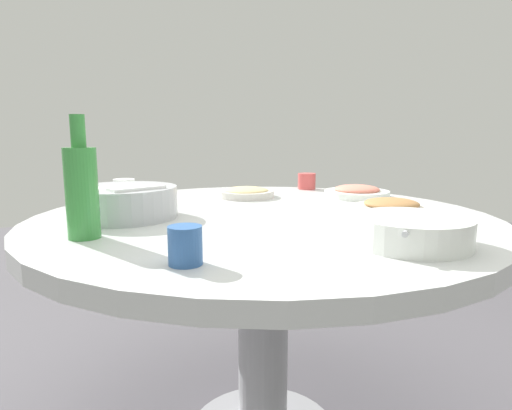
{
  "coord_description": "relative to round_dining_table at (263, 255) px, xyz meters",
  "views": [
    {
      "loc": [
        1.14,
        -0.54,
        0.98
      ],
      "look_at": [
        0.08,
        -0.06,
        0.79
      ],
      "focal_mm": 30.23,
      "sensor_mm": 36.0,
      "label": 1
    }
  ],
  "objects": [
    {
      "name": "dish_shrimp",
      "position": [
        -0.17,
        0.47,
        0.14
      ],
      "size": [
        0.24,
        0.24,
        0.05
      ],
      "color": "white",
      "rests_on": "round_dining_table"
    },
    {
      "name": "tea_cup_far",
      "position": [
        -0.51,
        -0.33,
        0.16
      ],
      "size": [
        0.08,
        0.08,
        0.07
      ],
      "primitive_type": "cylinder",
      "color": "white",
      "rests_on": "round_dining_table"
    },
    {
      "name": "green_bottle",
      "position": [
        0.09,
        -0.5,
        0.24
      ],
      "size": [
        0.07,
        0.07,
        0.28
      ],
      "color": "#368A3B",
      "rests_on": "round_dining_table"
    },
    {
      "name": "rice_bowl",
      "position": [
        -0.12,
        -0.39,
        0.17
      ],
      "size": [
        0.3,
        0.3,
        0.1
      ],
      "color": "#B2B5BA",
      "rests_on": "round_dining_table"
    },
    {
      "name": "tea_cup_near",
      "position": [
        0.39,
        -0.34,
        0.16
      ],
      "size": [
        0.06,
        0.06,
        0.07
      ],
      "primitive_type": "cylinder",
      "color": "#2F5A9A",
      "rests_on": "round_dining_table"
    },
    {
      "name": "round_dining_table",
      "position": [
        0.0,
        0.0,
        0.0
      ],
      "size": [
        1.35,
        1.35,
        0.75
      ],
      "color": "#99999E",
      "rests_on": "ground"
    },
    {
      "name": "dish_tofu_braise",
      "position": [
        0.12,
        0.38,
        0.14
      ],
      "size": [
        0.23,
        0.23,
        0.04
      ],
      "color": "silver",
      "rests_on": "round_dining_table"
    },
    {
      "name": "soup_bowl",
      "position": [
        0.46,
        0.14,
        0.15
      ],
      "size": [
        0.25,
        0.25,
        0.06
      ],
      "color": "white",
      "rests_on": "round_dining_table"
    },
    {
      "name": "tea_cup_side",
      "position": [
        -0.46,
        0.42,
        0.16
      ],
      "size": [
        0.08,
        0.08,
        0.07
      ],
      "primitive_type": "cylinder",
      "color": "#CB4847",
      "rests_on": "round_dining_table"
    },
    {
      "name": "dish_noodles",
      "position": [
        -0.34,
        0.09,
        0.14
      ],
      "size": [
        0.21,
        0.21,
        0.04
      ],
      "color": "silver",
      "rests_on": "round_dining_table"
    }
  ]
}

